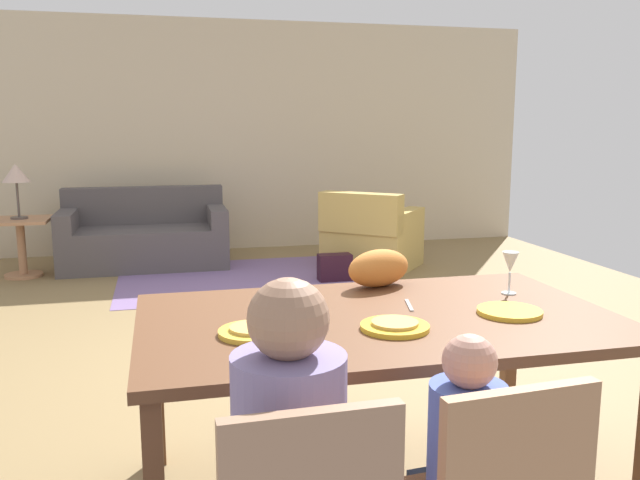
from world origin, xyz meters
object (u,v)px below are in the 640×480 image
(side_table, at_px, (21,239))
(couch, at_px, (145,238))
(armchair, at_px, (371,238))
(plate_near_child, at_px, (395,327))
(wine_glass, at_px, (510,264))
(plate_near_man, at_px, (254,332))
(cat, at_px, (379,268))
(dining_table, at_px, (378,331))
(plate_near_woman, at_px, (510,312))
(table_lamp, at_px, (16,175))
(handbag, at_px, (335,267))

(side_table, bearing_deg, couch, 12.41)
(armchair, bearing_deg, side_table, 172.77)
(plate_near_child, distance_m, wine_glass, 0.76)
(plate_near_man, height_order, armchair, armchair)
(couch, distance_m, armchair, 2.41)
(cat, distance_m, armchair, 3.91)
(dining_table, relative_size, wine_glass, 9.81)
(dining_table, distance_m, side_table, 5.07)
(wine_glass, bearing_deg, couch, 109.35)
(dining_table, bearing_deg, cat, 71.39)
(dining_table, bearing_deg, wine_glass, 15.33)
(plate_near_woman, xyz_separation_m, armchair, (0.82, 4.24, -0.45))
(plate_near_child, height_order, table_lamp, table_lamp)
(side_table, bearing_deg, armchair, -7.23)
(table_lamp, bearing_deg, couch, 12.41)
(wine_glass, xyz_separation_m, table_lamp, (-2.81, 4.40, 0.12))
(plate_near_woman, bearing_deg, plate_near_man, -178.86)
(plate_near_child, xyz_separation_m, side_table, (-2.15, 4.76, -0.39))
(plate_near_child, relative_size, couch, 0.15)
(side_table, bearing_deg, plate_near_man, -70.65)
(side_table, relative_size, handbag, 1.81)
(handbag, bearing_deg, plate_near_child, -101.84)
(dining_table, distance_m, handbag, 3.81)
(wine_glass, height_order, cat, wine_glass)
(cat, height_order, side_table, cat)
(plate_near_man, relative_size, plate_near_woman, 1.00)
(armchair, relative_size, table_lamp, 2.23)
(dining_table, xyz_separation_m, table_lamp, (-2.15, 4.58, 0.31))
(cat, distance_m, table_lamp, 4.74)
(plate_near_woman, relative_size, handbag, 0.78)
(cat, bearing_deg, handbag, 58.87)
(plate_near_man, height_order, table_lamp, table_lamp)
(plate_near_child, bearing_deg, plate_near_man, 173.18)
(side_table, bearing_deg, handbag, -16.90)
(plate_near_woman, relative_size, cat, 0.78)
(table_lamp, relative_size, handbag, 1.69)
(handbag, bearing_deg, armchair, 41.70)
(cat, height_order, armchair, cat)
(cat, height_order, table_lamp, table_lamp)
(plate_near_child, distance_m, handbag, 4.00)
(dining_table, relative_size, plate_near_child, 7.30)
(couch, bearing_deg, dining_table, -78.56)
(couch, relative_size, armchair, 1.41)
(plate_near_man, relative_size, handbag, 0.78)
(wine_glass, height_order, side_table, wine_glass)
(plate_near_man, distance_m, plate_near_woman, 1.00)
(handbag, bearing_deg, cat, -101.52)
(plate_near_child, height_order, armchair, armchair)
(plate_near_child, height_order, handbag, plate_near_child)
(plate_near_child, relative_size, side_table, 0.43)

